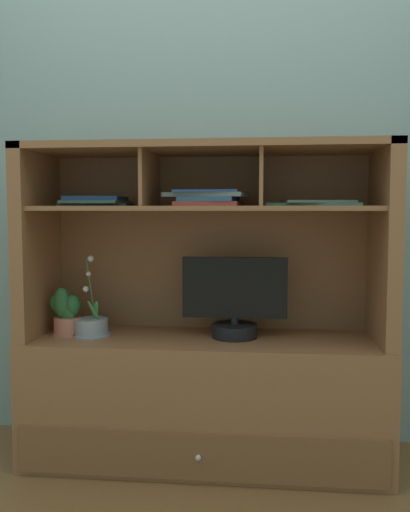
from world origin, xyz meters
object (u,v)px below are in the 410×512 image
(tv_monitor, at_px, (235,304))
(magazine_stack_centre, at_px, (208,198))
(media_console, at_px, (205,363))
(magazine_stack_right, at_px, (315,203))
(potted_orchid, at_px, (91,326))
(potted_fern, at_px, (67,312))
(magazine_stack_left, at_px, (96,202))

(tv_monitor, relative_size, magazine_stack_centre, 1.26)
(media_console, relative_size, magazine_stack_right, 3.86)
(potted_orchid, relative_size, potted_fern, 1.65)
(magazine_stack_centre, bearing_deg, media_console, 116.35)
(potted_fern, relative_size, magazine_stack_right, 0.53)
(tv_monitor, height_order, magazine_stack_centre, magazine_stack_centre)
(potted_fern, bearing_deg, tv_monitor, 2.23)
(potted_orchid, bearing_deg, magazine_stack_right, 1.83)
(media_console, bearing_deg, magazine_stack_centre, -63.65)
(tv_monitor, relative_size, magazine_stack_right, 1.12)
(magazine_stack_right, bearing_deg, tv_monitor, -179.98)
(potted_orchid, bearing_deg, magazine_stack_centre, -0.78)
(tv_monitor, bearing_deg, potted_fern, -177.77)
(tv_monitor, bearing_deg, potted_orchid, -177.21)
(media_console, relative_size, magazine_stack_centre, 4.32)
(potted_orchid, bearing_deg, magazine_stack_left, 76.24)
(tv_monitor, distance_m, potted_fern, 0.76)
(potted_fern, height_order, magazine_stack_right, magazine_stack_right)
(potted_fern, bearing_deg, magazine_stack_centre, -0.80)
(potted_orchid, relative_size, magazine_stack_right, 0.88)
(media_console, xyz_separation_m, magazine_stack_left, (-0.50, 0.03, 0.72))
(potted_fern, bearing_deg, magazine_stack_left, 22.80)
(magazine_stack_left, bearing_deg, tv_monitor, -2.25)
(potted_orchid, distance_m, magazine_stack_right, 1.13)
(media_console, bearing_deg, tv_monitor, 1.29)
(media_console, relative_size, tv_monitor, 3.43)
(tv_monitor, bearing_deg, magazine_stack_centre, -161.12)
(potted_fern, relative_size, magazine_stack_centre, 0.60)
(potted_fern, bearing_deg, media_console, 2.42)
(media_console, relative_size, potted_orchid, 4.37)
(potted_fern, height_order, magazine_stack_centre, magazine_stack_centre)
(tv_monitor, distance_m, potted_orchid, 0.65)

